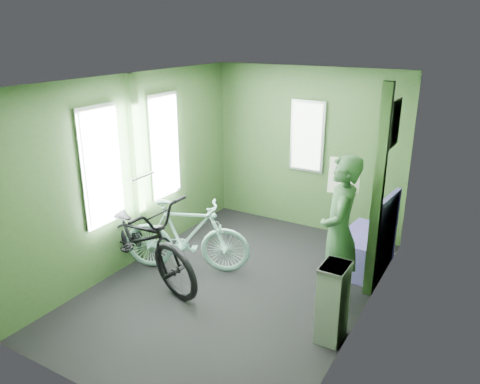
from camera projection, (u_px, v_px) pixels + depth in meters
The scene contains 6 objects.
room at pixel (234, 163), 4.91m from camera, with size 4.00×4.02×2.31m.
bicycle_black at pixel (142, 277), 5.51m from camera, with size 0.71×2.03×1.07m, color black.
bicycle_mint at pixel (188, 270), 5.67m from camera, with size 0.43×1.52×0.91m, color #88C4B9.
passenger at pixel (339, 232), 4.77m from camera, with size 0.53×0.76×1.62m.
waste_box at pixel (333, 302), 4.31m from camera, with size 0.23×0.32×0.77m, color slate.
bench_seat at pixel (366, 247), 5.65m from camera, with size 0.57×0.93×0.94m.
Camera 1 is at (2.38, -4.03, 2.78)m, focal length 35.00 mm.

